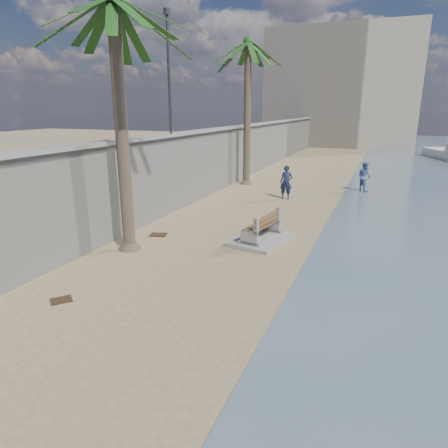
% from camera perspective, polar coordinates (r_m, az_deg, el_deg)
% --- Properties ---
extents(ground_plane, '(140.00, 140.00, 0.00)m').
position_cam_1_polar(ground_plane, '(7.54, -18.14, -23.65)').
color(ground_plane, '#98825D').
extents(seawall, '(0.45, 70.00, 3.50)m').
position_cam_1_polar(seawall, '(26.13, 1.11, 9.70)').
color(seawall, gray).
rests_on(seawall, ground_plane).
extents(wall_cap, '(0.80, 70.00, 0.12)m').
position_cam_1_polar(wall_cap, '(25.98, 1.13, 13.65)').
color(wall_cap, gray).
rests_on(wall_cap, seawall).
extents(end_building, '(18.00, 12.00, 14.00)m').
position_cam_1_polar(end_building, '(56.62, 16.63, 17.93)').
color(end_building, '#B7AA93').
rests_on(end_building, ground_plane).
extents(bench_far, '(2.09, 2.73, 1.04)m').
position_cam_1_polar(bench_far, '(14.67, 5.34, -0.80)').
color(bench_far, gray).
rests_on(bench_far, ground_plane).
extents(palm_mid, '(5.00, 5.00, 8.72)m').
position_cam_1_polar(palm_mid, '(13.87, -15.61, 28.04)').
color(palm_mid, brown).
rests_on(palm_mid, ground_plane).
extents(palm_back, '(5.00, 5.00, 9.35)m').
position_cam_1_polar(palm_back, '(25.75, 3.51, 24.19)').
color(palm_back, brown).
rests_on(palm_back, ground_plane).
extents(streetlight, '(0.28, 0.28, 5.12)m').
position_cam_1_polar(streetlight, '(18.74, -7.93, 21.96)').
color(streetlight, '#2D2D33').
rests_on(streetlight, wall_cap).
extents(person_a, '(0.78, 0.55, 2.08)m').
position_cam_1_polar(person_a, '(21.67, 8.89, 6.24)').
color(person_a, '#16203C').
rests_on(person_a, ground_plane).
extents(person_b, '(1.16, 1.16, 1.91)m').
position_cam_1_polar(person_b, '(24.87, 19.43, 6.61)').
color(person_b, '#5073A6').
rests_on(person_b, ground_plane).
extents(debris_c, '(0.74, 0.65, 0.03)m').
position_cam_1_polar(debris_c, '(15.66, -9.36, -1.52)').
color(debris_c, '#382616').
rests_on(debris_c, ground_plane).
extents(debris_d, '(0.65, 0.66, 0.03)m').
position_cam_1_polar(debris_d, '(11.19, -22.23, -10.03)').
color(debris_d, '#382616').
rests_on(debris_d, ground_plane).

